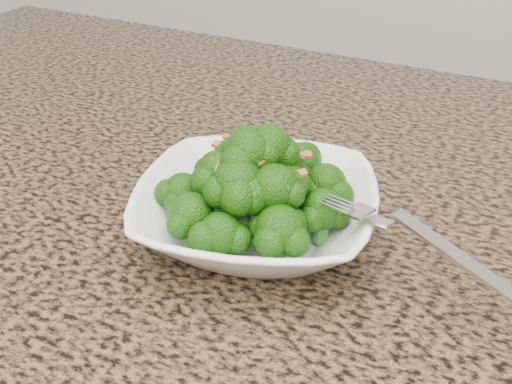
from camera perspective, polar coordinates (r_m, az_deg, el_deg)
The scene contains 5 objects.
granite_counter at distance 0.65m, azimuth -0.51°, elevation -3.37°, with size 1.64×1.04×0.03m, color brown.
bowl at distance 0.60m, azimuth 0.00°, elevation -1.85°, with size 0.22×0.22×0.06m, color white.
broccoli_pile at distance 0.57m, azimuth 0.00°, elevation 3.83°, with size 0.20×0.20×0.08m, color #1A5409, non-canonical shape.
garlic_topping at distance 0.55m, azimuth 0.00°, elevation 7.74°, with size 0.12×0.12×0.01m, color #B86D2D, non-canonical shape.
fork at distance 0.54m, azimuth 11.32°, elevation -2.66°, with size 0.19×0.03×0.01m, color silver, non-canonical shape.
Camera 1 is at (0.26, -0.18, 1.25)m, focal length 45.00 mm.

